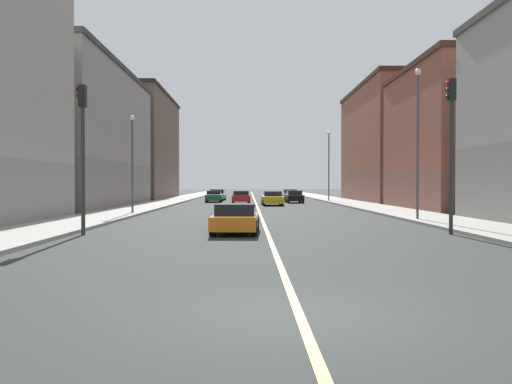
# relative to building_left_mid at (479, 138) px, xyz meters

# --- Properties ---
(ground_plane) EXTENTS (400.00, 400.00, 0.00)m
(ground_plane) POSITION_rel_building_left_mid_xyz_m (-17.63, -34.42, -5.76)
(ground_plane) COLOR #2B2F2E
(ground_plane) RESTS_ON ground
(sidewalk_left) EXTENTS (3.94, 168.00, 0.15)m
(sidewalk_left) POSITION_rel_building_left_mid_xyz_m (-7.70, 14.58, -5.68)
(sidewalk_left) COLOR #9E9B93
(sidewalk_left) RESTS_ON ground
(sidewalk_right) EXTENTS (3.94, 168.00, 0.15)m
(sidewalk_right) POSITION_rel_building_left_mid_xyz_m (-27.55, 14.58, -5.68)
(sidewalk_right) COLOR #9E9B93
(sidewalk_right) RESTS_ON ground
(lane_center_stripe) EXTENTS (0.16, 154.00, 0.01)m
(lane_center_stripe) POSITION_rel_building_left_mid_xyz_m (-17.63, 14.58, -5.75)
(lane_center_stripe) COLOR #E5D14C
(lane_center_stripe) RESTS_ON ground
(building_left_mid) EXTENTS (11.76, 15.48, 11.50)m
(building_left_mid) POSITION_rel_building_left_mid_xyz_m (0.00, 0.00, 0.00)
(building_left_mid) COLOR brown
(building_left_mid) RESTS_ON ground
(building_left_far) EXTENTS (11.76, 22.12, 13.42)m
(building_left_far) POSITION_rel_building_left_mid_xyz_m (0.00, 19.74, 0.96)
(building_left_far) COLOR brown
(building_left_far) RESTS_ON ground
(building_right_midblock) EXTENTS (11.76, 25.37, 12.58)m
(building_right_midblock) POSITION_rel_building_left_mid_xyz_m (-35.25, 5.87, 0.54)
(building_right_midblock) COLOR slate
(building_right_midblock) RESTS_ON ground
(building_right_distant) EXTENTS (11.76, 23.25, 14.47)m
(building_right_distant) POSITION_rel_building_left_mid_xyz_m (-35.25, 32.17, 1.49)
(building_right_distant) COLOR brown
(building_right_distant) RESTS_ON ground
(traffic_light_left_near) EXTENTS (0.40, 0.32, 6.41)m
(traffic_light_left_near) POSITION_rel_building_left_mid_xyz_m (-10.08, -20.80, -1.64)
(traffic_light_left_near) COLOR #2D2D2D
(traffic_light_left_near) RESTS_ON ground
(traffic_light_right_near) EXTENTS (0.40, 0.32, 6.11)m
(traffic_light_right_near) POSITION_rel_building_left_mid_xyz_m (-25.20, -20.80, -1.81)
(traffic_light_right_near) COLOR #2D2D2D
(traffic_light_right_near) RESTS_ON ground
(street_lamp_left_near) EXTENTS (0.36, 0.36, 8.29)m
(street_lamp_left_near) POSITION_rel_building_left_mid_xyz_m (-9.07, -13.24, -0.68)
(street_lamp_left_near) COLOR #4C4C51
(street_lamp_left_near) RESTS_ON ground
(street_lamp_right_near) EXTENTS (0.36, 0.36, 6.52)m
(street_lamp_right_near) POSITION_rel_building_left_mid_xyz_m (-26.19, -6.77, -1.61)
(street_lamp_right_near) COLOR #4C4C51
(street_lamp_right_near) RESTS_ON ground
(street_lamp_left_far) EXTENTS (0.36, 0.36, 7.96)m
(street_lamp_left_far) POSITION_rel_building_left_mid_xyz_m (-9.07, 19.60, -0.85)
(street_lamp_left_far) COLOR #4C4C51
(street_lamp_left_far) RESTS_ON ground
(car_silver) EXTENTS (2.04, 4.66, 1.38)m
(car_silver) POSITION_rel_building_left_mid_xyz_m (-22.32, 25.08, -5.09)
(car_silver) COLOR silver
(car_silver) RESTS_ON ground
(car_white) EXTENTS (1.90, 4.44, 1.36)m
(car_white) POSITION_rel_building_left_mid_xyz_m (-13.02, 26.82, -5.10)
(car_white) COLOR white
(car_white) RESTS_ON ground
(car_green) EXTENTS (1.87, 4.53, 1.29)m
(car_green) POSITION_rel_building_left_mid_xyz_m (-22.34, 18.44, -5.12)
(car_green) COLOR #1E6B38
(car_green) RESTS_ON ground
(car_black) EXTENTS (1.88, 4.08, 1.35)m
(car_black) POSITION_rel_building_left_mid_xyz_m (-13.40, 15.99, -5.10)
(car_black) COLOR black
(car_black) RESTS_ON ground
(car_yellow) EXTENTS (2.06, 4.43, 1.36)m
(car_yellow) POSITION_rel_building_left_mid_xyz_m (-16.12, 8.98, -5.10)
(car_yellow) COLOR gold
(car_yellow) RESTS_ON ground
(car_red) EXTENTS (2.04, 4.05, 1.32)m
(car_red) POSITION_rel_building_left_mid_xyz_m (-19.23, 14.76, -5.11)
(car_red) COLOR red
(car_red) RESTS_ON ground
(car_orange) EXTENTS (2.05, 3.99, 1.25)m
(car_orange) POSITION_rel_building_left_mid_xyz_m (-18.97, -20.21, -5.15)
(car_orange) COLOR orange
(car_orange) RESTS_ON ground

